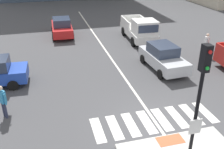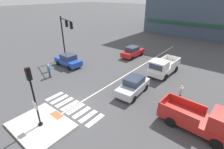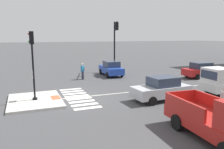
{
  "view_description": "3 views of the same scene",
  "coord_description": "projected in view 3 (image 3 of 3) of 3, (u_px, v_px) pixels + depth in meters",
  "views": [
    {
      "loc": [
        -4.44,
        -8.65,
        7.17
      ],
      "look_at": [
        -1.24,
        3.27,
        1.16
      ],
      "focal_mm": 41.65,
      "sensor_mm": 36.0,
      "label": 1
    },
    {
      "loc": [
        9.99,
        -6.64,
        8.83
      ],
      "look_at": [
        0.91,
        4.65,
        1.79
      ],
      "focal_mm": 26.67,
      "sensor_mm": 36.0,
      "label": 2
    },
    {
      "loc": [
        15.78,
        -3.24,
        4.43
      ],
      "look_at": [
        0.9,
        2.67,
        1.68
      ],
      "focal_mm": 36.43,
      "sensor_mm": 36.0,
      "label": 3
    }
  ],
  "objects": [
    {
      "name": "crosswalk_stripe_e",
      "position": [
        79.0,
        99.0,
        16.16
      ],
      "size": [
        0.44,
        1.8,
        0.01
      ],
      "primitive_type": "cube",
      "color": "silver",
      "rests_on": "ground"
    },
    {
      "name": "pedestrian_at_curb_left",
      "position": [
        83.0,
        70.0,
        23.18
      ],
      "size": [
        0.4,
        0.45,
        1.67
      ],
      "color": "#2D334C",
      "rests_on": "ground"
    },
    {
      "name": "tactile_pad_front",
      "position": [
        56.0,
        97.0,
        15.9
      ],
      "size": [
        1.1,
        0.6,
        0.01
      ],
      "primitive_type": "cube",
      "color": "#DB5B38",
      "rests_on": "traffic_island"
    },
    {
      "name": "signal_pole",
      "position": [
        33.0,
        59.0,
        14.94
      ],
      "size": [
        0.44,
        0.38,
        4.56
      ],
      "color": "black",
      "rests_on": "traffic_island"
    },
    {
      "name": "crosswalk_stripe_c",
      "position": [
        75.0,
        94.0,
        17.56
      ],
      "size": [
        0.44,
        1.8,
        0.01
      ],
      "primitive_type": "cube",
      "color": "silver",
      "rests_on": "ground"
    },
    {
      "name": "crosswalk_stripe_h",
      "position": [
        88.0,
        108.0,
        14.06
      ],
      "size": [
        0.44,
        1.8,
        0.01
      ],
      "primitive_type": "cube",
      "color": "silver",
      "rests_on": "ground"
    },
    {
      "name": "traffic_island",
      "position": [
        35.0,
        101.0,
        15.42
      ],
      "size": [
        4.47,
        3.44,
        0.15
      ],
      "primitive_type": "cube",
      "color": "beige",
      "rests_on": "ground"
    },
    {
      "name": "crosswalk_stripe_f",
      "position": [
        82.0,
        101.0,
        15.46
      ],
      "size": [
        0.44,
        1.8,
        0.01
      ],
      "primitive_type": "cube",
      "color": "silver",
      "rests_on": "ground"
    },
    {
      "name": "pedestrian_waiting_far_side",
      "position": [
        224.0,
        99.0,
        12.44
      ],
      "size": [
        0.28,
        0.54,
        1.67
      ],
      "color": "#2D334C",
      "rests_on": "ground"
    },
    {
      "name": "traffic_light_mast",
      "position": [
        115.0,
        37.0,
        26.55
      ],
      "size": [
        4.08,
        1.54,
        6.11
      ],
      "color": "black",
      "rests_on": "ground"
    },
    {
      "name": "car_blue_cross_left",
      "position": [
        111.0,
        68.0,
        25.44
      ],
      "size": [
        4.17,
        1.99,
        1.64
      ],
      "color": "#2347B7",
      "rests_on": "ground"
    },
    {
      "name": "crosswalk_stripe_d",
      "position": [
        77.0,
        96.0,
        16.86
      ],
      "size": [
        0.44,
        1.8,
        0.01
      ],
      "primitive_type": "cube",
      "color": "silver",
      "rests_on": "ground"
    },
    {
      "name": "ground_plane",
      "position": [
        73.0,
        98.0,
        16.38
      ],
      "size": [
        300.0,
        300.0,
        0.0
      ],
      "primitive_type": "plane",
      "color": "#474749"
    },
    {
      "name": "car_silver_eastbound_mid",
      "position": [
        162.0,
        89.0,
        15.71
      ],
      "size": [
        2.02,
        4.19,
        1.64
      ],
      "color": "silver",
      "rests_on": "ground"
    },
    {
      "name": "lane_centre_line",
      "position": [
        185.0,
        86.0,
        20.02
      ],
      "size": [
        0.14,
        28.0,
        0.01
      ],
      "primitive_type": "cube",
      "color": "silver",
      "rests_on": "ground"
    },
    {
      "name": "crosswalk_stripe_b",
      "position": [
        73.0,
        91.0,
        18.26
      ],
      "size": [
        0.44,
        1.8,
        0.01
      ],
      "primitive_type": "cube",
      "color": "silver",
      "rests_on": "ground"
    },
    {
      "name": "car_red_westbound_distant",
      "position": [
        202.0,
        70.0,
        24.16
      ],
      "size": [
        1.95,
        4.15,
        1.64
      ],
      "color": "red",
      "rests_on": "ground"
    },
    {
      "name": "crosswalk_stripe_g",
      "position": [
        85.0,
        105.0,
        14.76
      ],
      "size": [
        0.44,
        1.8,
        0.01
      ],
      "primitive_type": "cube",
      "color": "silver",
      "rests_on": "ground"
    },
    {
      "name": "crosswalk_stripe_a",
      "position": [
        71.0,
        89.0,
        18.96
      ],
      "size": [
        0.44,
        1.8,
        0.01
      ],
      "primitive_type": "cube",
      "color": "silver",
      "rests_on": "ground"
    }
  ]
}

